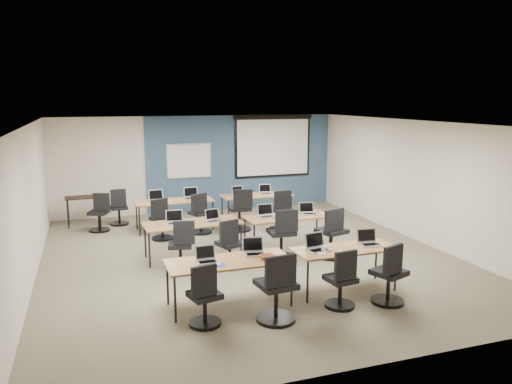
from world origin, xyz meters
name	(u,v)px	position (x,y,z in m)	size (l,w,h in m)	color
floor	(248,257)	(0.00, 0.00, 0.00)	(8.00, 9.00, 0.02)	#6B6354
ceiling	(248,123)	(0.00, 0.00, 2.70)	(8.00, 9.00, 0.02)	white
wall_back	(199,164)	(0.00, 4.50, 1.35)	(8.00, 0.04, 2.70)	beige
wall_front	(369,260)	(0.00, -4.50, 1.35)	(8.00, 0.04, 2.70)	beige
wall_left	(29,205)	(-4.00, 0.00, 1.35)	(0.04, 9.00, 2.70)	beige
wall_right	(417,181)	(4.00, 0.00, 1.35)	(0.04, 9.00, 2.70)	beige
blue_accent_panel	(242,162)	(1.25, 4.47, 1.35)	(5.50, 0.04, 2.70)	#3D5977
whiteboard	(189,161)	(-0.30, 4.43, 1.45)	(1.28, 0.03, 0.98)	#B7BDC2
projector_screen	(273,143)	(2.20, 4.41, 1.89)	(2.40, 0.10, 1.82)	black
training_table_front_left	(229,263)	(-1.02, -2.21, 0.69)	(1.92, 0.80, 0.73)	brown
training_table_front_right	(345,251)	(0.97, -2.22, 0.68)	(1.73, 0.72, 0.73)	brown
training_table_mid_left	(193,224)	(-1.07, 0.32, 0.69)	(1.94, 0.81, 0.73)	#98552E
training_table_mid_right	(287,218)	(0.95, 0.23, 0.69)	(1.81, 0.76, 0.73)	#A45E31
training_table_back_left	(174,202)	(-1.04, 2.62, 0.69)	(1.88, 0.78, 0.73)	brown
training_table_back_right	(257,197)	(1.09, 2.65, 0.68)	(1.80, 0.75, 0.73)	#9B5F2D
laptop_0	(207,258)	(-1.37, -2.16, 0.79)	(0.31, 0.26, 0.24)	#ADADAD
mouse_0	(218,264)	(-1.24, -2.36, 0.74)	(0.07, 0.11, 0.04)	white
task_chair_0	(205,300)	(-1.55, -2.80, 0.39)	(0.46, 0.46, 0.95)	black
laptop_1	(254,250)	(-0.55, -2.03, 0.79)	(0.34, 0.29, 0.26)	#A7A7AE
mouse_1	(273,256)	(-0.32, -2.26, 0.74)	(0.06, 0.09, 0.03)	white
task_chair_1	(277,293)	(-0.54, -3.00, 0.44)	(0.58, 0.58, 1.05)	black
laptop_2	(317,246)	(0.49, -2.15, 0.80)	(0.36, 0.31, 0.27)	#9F9EAA
mouse_2	(340,251)	(0.79, -2.37, 0.74)	(0.06, 0.09, 0.03)	white
task_chair_2	(342,284)	(0.57, -2.86, 0.39)	(0.47, 0.47, 0.95)	black
laptop_3	(369,241)	(1.46, -2.16, 0.79)	(0.34, 0.29, 0.26)	#BBBBBF
mouse_3	(383,246)	(1.63, -2.33, 0.74)	(0.06, 0.09, 0.03)	white
task_chair_3	(389,279)	(1.35, -2.97, 0.41)	(0.55, 0.52, 1.00)	black
laptop_4	(175,220)	(-1.41, 0.36, 0.79)	(0.34, 0.29, 0.26)	silver
mouse_4	(185,226)	(-1.27, 0.03, 0.74)	(0.06, 0.10, 0.04)	white
task_chair_4	(181,249)	(-1.42, -0.32, 0.40)	(0.49, 0.49, 0.97)	black
laptop_5	(213,218)	(-0.65, 0.29, 0.79)	(0.31, 0.27, 0.24)	#AEAEAF
mouse_5	(226,221)	(-0.43, 0.16, 0.74)	(0.06, 0.09, 0.03)	white
task_chair_5	(230,248)	(-0.55, -0.55, 0.40)	(0.50, 0.49, 0.97)	black
laptop_6	(267,214)	(0.51, 0.31, 0.79)	(0.34, 0.29, 0.26)	silver
mouse_6	(279,217)	(0.72, 0.14, 0.74)	(0.06, 0.09, 0.03)	white
task_chair_6	(283,238)	(0.60, -0.36, 0.43)	(0.57, 0.57, 1.04)	black
laptop_7	(308,211)	(1.43, 0.26, 0.79)	(0.32, 0.27, 0.24)	#AAAAAF
mouse_7	(322,214)	(1.71, 0.13, 0.74)	(0.06, 0.10, 0.03)	white
task_chair_7	(332,237)	(1.57, -0.62, 0.44)	(0.59, 0.58, 1.05)	black
laptop_8	(156,199)	(-1.46, 2.66, 0.80)	(0.36, 0.31, 0.27)	#B3B2C0
mouse_8	(170,201)	(-1.15, 2.55, 0.74)	(0.06, 0.10, 0.04)	white
task_chair_8	(162,222)	(-1.48, 1.81, 0.40)	(0.53, 0.50, 0.98)	black
laptop_9	(192,196)	(-0.59, 2.76, 0.80)	(0.36, 0.30, 0.27)	silver
mouse_9	(202,198)	(-0.36, 2.58, 0.74)	(0.06, 0.10, 0.04)	white
task_chair_9	(200,217)	(-0.53, 2.04, 0.41)	(0.55, 0.52, 1.00)	black
laptop_10	(238,193)	(0.61, 2.69, 0.79)	(0.32, 0.27, 0.24)	#ACACB6
mouse_10	(248,196)	(0.83, 2.55, 0.74)	(0.06, 0.10, 0.04)	white
task_chair_10	(240,213)	(0.44, 1.99, 0.44)	(0.58, 0.58, 1.05)	black
laptop_11	(266,191)	(1.38, 2.75, 0.79)	(0.31, 0.26, 0.24)	#A3A3AF
mouse_11	(283,194)	(1.74, 2.49, 0.74)	(0.06, 0.10, 0.04)	white
task_chair_11	(281,213)	(1.38, 1.71, 0.42)	(0.54, 0.54, 1.02)	black
blue_mousepad	(217,265)	(-1.25, -2.36, 0.73)	(0.23, 0.19, 0.01)	#253DA3
snack_bowl	(267,257)	(-0.44, -2.33, 0.76)	(0.27, 0.27, 0.07)	#97551D
snack_plate	(321,253)	(0.47, -2.34, 0.74)	(0.17, 0.17, 0.01)	white
coffee_cup	(323,249)	(0.54, -2.28, 0.78)	(0.08, 0.08, 0.07)	white
utility_table	(83,200)	(-3.14, 3.73, 0.65)	(0.88, 0.49, 0.75)	black
spare_chair_a	(119,210)	(-2.30, 3.51, 0.39)	(0.46, 0.46, 0.95)	black
spare_chair_b	(100,216)	(-2.78, 3.01, 0.40)	(0.51, 0.48, 0.97)	black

